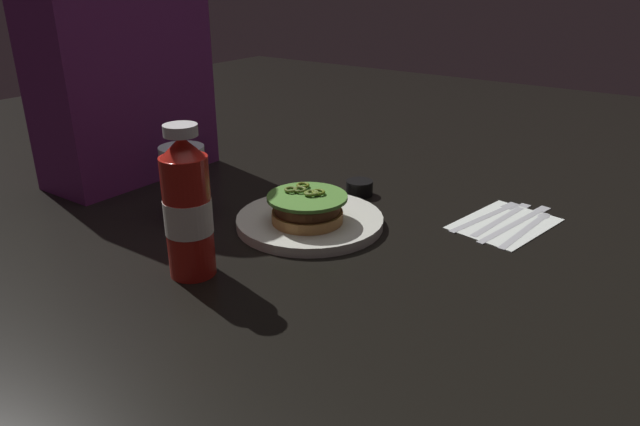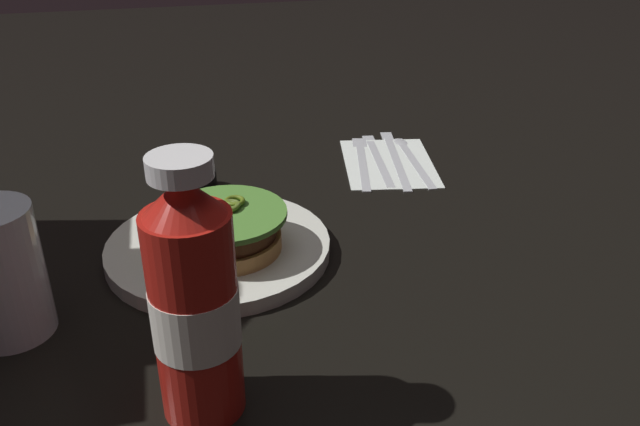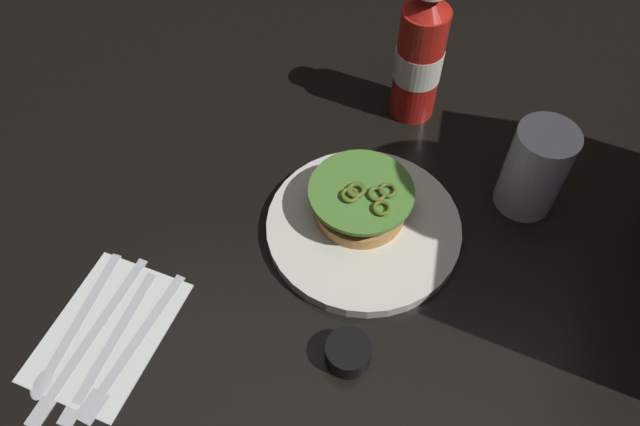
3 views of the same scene
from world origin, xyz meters
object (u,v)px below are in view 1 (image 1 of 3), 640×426
(fork_utensil, at_px, (491,213))
(burger_sandwich, at_px, (307,208))
(water_glass, at_px, (184,182))
(diner_person, at_px, (120,54))
(napkin, at_px, (505,223))
(condiment_cup, at_px, (359,188))
(dinner_plate, at_px, (310,221))
(ketchup_bottle, at_px, (188,208))
(butter_knife, at_px, (520,219))
(spoon_utensil, at_px, (533,223))
(steak_knife, at_px, (505,215))

(fork_utensil, bearing_deg, burger_sandwich, 136.91)
(water_glass, xyz_separation_m, diner_person, (0.09, 0.26, 0.19))
(napkin, bearing_deg, fork_utensil, 52.67)
(diner_person, bearing_deg, water_glass, -109.49)
(water_glass, xyz_separation_m, condiment_cup, (0.27, -0.19, -0.05))
(dinner_plate, bearing_deg, ketchup_bottle, 171.49)
(napkin, relative_size, diner_person, 0.33)
(fork_utensil, relative_size, diner_person, 0.35)
(burger_sandwich, bearing_deg, dinner_plate, 24.83)
(ketchup_bottle, relative_size, diner_person, 0.39)
(napkin, bearing_deg, dinner_plate, 126.57)
(burger_sandwich, distance_m, napkin, 0.34)
(water_glass, bearing_deg, condiment_cup, -35.37)
(burger_sandwich, relative_size, water_glass, 1.04)
(water_glass, height_order, diner_person, diner_person)
(condiment_cup, relative_size, butter_knife, 0.23)
(burger_sandwich, bearing_deg, butter_knife, -48.97)
(burger_sandwich, bearing_deg, napkin, -50.15)
(ketchup_bottle, bearing_deg, dinner_plate, -8.51)
(napkin, distance_m, fork_utensil, 0.04)
(burger_sandwich, distance_m, diner_person, 0.52)
(water_glass, bearing_deg, butter_knife, -56.93)
(ketchup_bottle, relative_size, fork_utensil, 1.12)
(fork_utensil, bearing_deg, diner_person, 107.83)
(ketchup_bottle, height_order, fork_utensil, ketchup_bottle)
(dinner_plate, distance_m, burger_sandwich, 0.04)
(dinner_plate, height_order, spoon_utensil, dinner_plate)
(diner_person, bearing_deg, dinner_plate, -89.96)
(burger_sandwich, bearing_deg, steak_knife, -45.76)
(napkin, height_order, spoon_utensil, spoon_utensil)
(water_glass, bearing_deg, spoon_utensil, -58.28)
(dinner_plate, xyz_separation_m, napkin, (0.20, -0.27, -0.01))
(water_glass, height_order, butter_knife, water_glass)
(dinner_plate, xyz_separation_m, burger_sandwich, (-0.02, -0.01, 0.03))
(steak_knife, xyz_separation_m, diner_person, (-0.23, 0.73, 0.25))
(ketchup_bottle, height_order, water_glass, ketchup_bottle)
(napkin, height_order, fork_utensil, fork_utensil)
(dinner_plate, distance_m, condiment_cup, 0.18)
(ketchup_bottle, xyz_separation_m, diner_person, (0.23, 0.43, 0.15))
(spoon_utensil, xyz_separation_m, fork_utensil, (0.00, 0.07, 0.00))
(dinner_plate, distance_m, fork_utensil, 0.33)
(steak_knife, xyz_separation_m, fork_utensil, (-0.00, 0.02, 0.00))
(spoon_utensil, bearing_deg, burger_sandwich, 128.57)
(condiment_cup, relative_size, spoon_utensil, 0.27)
(diner_person, bearing_deg, napkin, -74.77)
(fork_utensil, distance_m, diner_person, 0.78)
(fork_utensil, bearing_deg, condiment_cup, 101.44)
(spoon_utensil, xyz_separation_m, butter_knife, (0.00, 0.02, 0.00))
(condiment_cup, distance_m, butter_knife, 0.30)
(dinner_plate, relative_size, butter_knife, 1.12)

